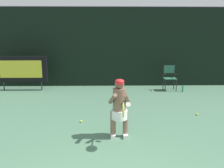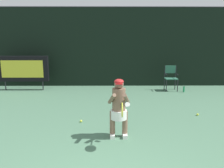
{
  "view_description": "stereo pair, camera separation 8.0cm",
  "coord_description": "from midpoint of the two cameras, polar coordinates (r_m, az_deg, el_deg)",
  "views": [
    {
      "loc": [
        0.09,
        -2.75,
        2.45
      ],
      "look_at": [
        0.23,
        3.87,
        1.05
      ],
      "focal_mm": 38.38,
      "sensor_mm": 36.0,
      "label": 1
    },
    {
      "loc": [
        0.17,
        -2.75,
        2.45
      ],
      "look_at": [
        0.23,
        3.87,
        1.05
      ],
      "focal_mm": 38.38,
      "sensor_mm": 36.0,
      "label": 2
    }
  ],
  "objects": [
    {
      "name": "backdrop_screen",
      "position": [
        11.27,
        -1.86,
        8.67
      ],
      "size": [
        18.0,
        0.12,
        3.66
      ],
      "color": "black",
      "rests_on": "ground"
    },
    {
      "name": "scoreboard",
      "position": [
        11.12,
        -20.94,
        3.37
      ],
      "size": [
        2.2,
        0.21,
        1.5
      ],
      "color": "black",
      "rests_on": "ground"
    },
    {
      "name": "umpire_chair",
      "position": [
        10.75,
        13.37,
        1.8
      ],
      "size": [
        0.52,
        0.44,
        1.08
      ],
      "color": "black",
      "rests_on": "ground"
    },
    {
      "name": "water_bottle",
      "position": [
        10.66,
        16.27,
        -1.17
      ],
      "size": [
        0.07,
        0.07,
        0.27
      ],
      "color": "#1D8A50",
      "rests_on": "ground"
    },
    {
      "name": "tennis_player",
      "position": [
        5.67,
        1.38,
        -5.38
      ],
      "size": [
        0.53,
        0.6,
        1.42
      ],
      "color": "white",
      "rests_on": "ground"
    },
    {
      "name": "tennis_racket",
      "position": [
        5.06,
        2.21,
        -6.12
      ],
      "size": [
        0.03,
        0.6,
        0.31
      ],
      "rotation": [
        0.0,
        0.0,
        -0.03
      ],
      "color": "black"
    },
    {
      "name": "tennis_ball_loose",
      "position": [
        7.8,
        19.34,
        -6.8
      ],
      "size": [
        0.07,
        0.07,
        0.07
      ],
      "color": "#CCDB3D",
      "rests_on": "ground"
    },
    {
      "name": "tennis_ball_spare",
      "position": [
        6.87,
        -7.71,
        -8.77
      ],
      "size": [
        0.07,
        0.07,
        0.07
      ],
      "color": "#CCDB3D",
      "rests_on": "ground"
    }
  ]
}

